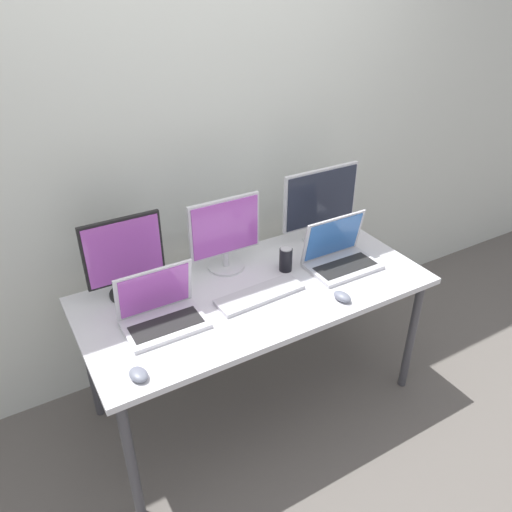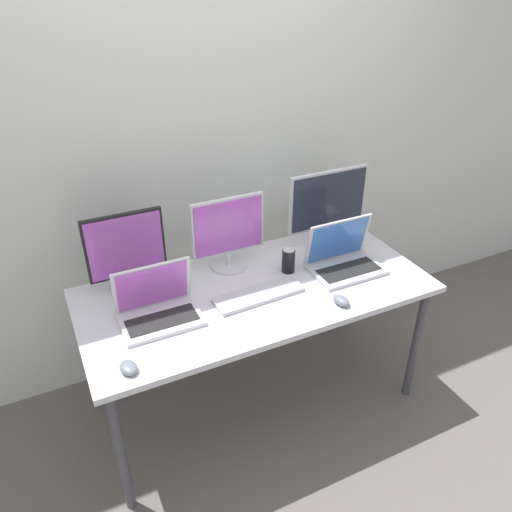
{
  "view_description": "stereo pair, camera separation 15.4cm",
  "coord_description": "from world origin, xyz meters",
  "views": [
    {
      "loc": [
        -1.0,
        -1.71,
        2.1
      ],
      "look_at": [
        0.0,
        0.0,
        0.92
      ],
      "focal_mm": 35.0,
      "sensor_mm": 36.0,
      "label": 1
    },
    {
      "loc": [
        -0.86,
        -1.79,
        2.1
      ],
      "look_at": [
        0.0,
        0.0,
        0.92
      ],
      "focal_mm": 35.0,
      "sensor_mm": 36.0,
      "label": 2
    }
  ],
  "objects": [
    {
      "name": "laptop_secondary",
      "position": [
        0.48,
        -0.03,
        0.8
      ],
      "size": [
        0.36,
        0.24,
        0.26
      ],
      "color": "#B7B7BC",
      "rests_on": "work_desk"
    },
    {
      "name": "wall_back",
      "position": [
        0.0,
        0.59,
        1.3
      ],
      "size": [
        7.0,
        0.08,
        2.6
      ],
      "primitive_type": "cube",
      "color": "silver",
      "rests_on": "ground"
    },
    {
      "name": "work_desk",
      "position": [
        0.0,
        0.0,
        0.68
      ],
      "size": [
        1.68,
        0.78,
        0.74
      ],
      "color": "#424247",
      "rests_on": "ground"
    },
    {
      "name": "mouse_by_keyboard",
      "position": [
        0.3,
        -0.29,
        0.76
      ],
      "size": [
        0.07,
        0.1,
        0.04
      ],
      "primitive_type": "ellipsoid",
      "rotation": [
        0.0,
        0.0,
        0.17
      ],
      "color": "slate",
      "rests_on": "work_desk"
    },
    {
      "name": "laptop_silver",
      "position": [
        -0.49,
        -0.02,
        0.8
      ],
      "size": [
        0.35,
        0.23,
        0.25
      ],
      "color": "silver",
      "rests_on": "work_desk"
    },
    {
      "name": "monitor_right",
      "position": [
        0.55,
        0.24,
        0.97
      ],
      "size": [
        0.47,
        0.17,
        0.42
      ],
      "color": "silver",
      "rests_on": "work_desk"
    },
    {
      "name": "ground_plane",
      "position": [
        0.0,
        0.0,
        0.0
      ],
      "size": [
        16.0,
        16.0,
        0.0
      ],
      "primitive_type": "plane",
      "color": "#5B5651"
    },
    {
      "name": "soda_can_near_keyboard",
      "position": [
        0.21,
        0.07,
        0.8
      ],
      "size": [
        0.07,
        0.07,
        0.13
      ],
      "color": "black",
      "rests_on": "work_desk"
    },
    {
      "name": "mouse_by_laptop",
      "position": [
        -0.68,
        -0.29,
        0.76
      ],
      "size": [
        0.08,
        0.1,
        0.03
      ],
      "primitive_type": "ellipsoid",
      "rotation": [
        0.0,
        0.0,
        0.2
      ],
      "color": "slate",
      "rests_on": "work_desk"
    },
    {
      "name": "monitor_left",
      "position": [
        -0.54,
        0.26,
        0.94
      ],
      "size": [
        0.37,
        0.19,
        0.4
      ],
      "color": "black",
      "rests_on": "work_desk"
    },
    {
      "name": "monitor_center",
      "position": [
        -0.04,
        0.24,
        0.94
      ],
      "size": [
        0.38,
        0.19,
        0.38
      ],
      "color": "silver",
      "rests_on": "work_desk"
    },
    {
      "name": "keyboard_main",
      "position": [
        -0.02,
        -0.07,
        0.75
      ],
      "size": [
        0.44,
        0.16,
        0.02
      ],
      "primitive_type": "cube",
      "rotation": [
        0.0,
        0.0,
        0.04
      ],
      "color": "#B2B2B7",
      "rests_on": "work_desk"
    }
  ]
}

